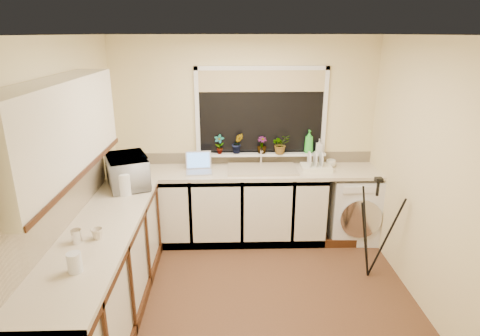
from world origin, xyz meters
The scene contains 34 objects.
floor centered at (0.00, 0.00, 0.00)m, with size 3.20×3.20×0.00m, color brown.
ceiling centered at (0.00, 0.00, 2.45)m, with size 3.20×3.20×0.00m, color white.
wall_back centered at (0.00, 1.50, 1.23)m, with size 3.20×3.20×0.00m, color beige.
wall_front centered at (0.00, -1.50, 1.23)m, with size 3.20×3.20×0.00m, color beige.
wall_left centered at (-1.60, 0.00, 1.23)m, with size 3.00×3.00×0.00m, color beige.
wall_right centered at (1.60, 0.00, 1.23)m, with size 3.00×3.00×0.00m, color beige.
base_cabinet_back centered at (-0.33, 1.20, 0.43)m, with size 2.55×0.60×0.86m, color silver.
base_cabinet_left centered at (-1.30, -0.30, 0.43)m, with size 0.54×2.40×0.86m, color silver.
worktop_back centered at (0.00, 1.20, 0.88)m, with size 3.20×0.60×0.04m, color beige.
worktop_left centered at (-1.30, -0.30, 0.88)m, with size 0.60×2.40×0.04m, color beige.
upper_cabinet centered at (-1.44, -0.45, 1.80)m, with size 0.28×1.90×0.70m, color silver.
splashback_left centered at (-1.59, -0.30, 1.12)m, with size 0.02×2.40×0.45m, color beige.
splashback_back centered at (0.00, 1.49, 0.97)m, with size 3.20×0.02×0.14m, color beige.
window_glass centered at (0.20, 1.49, 1.55)m, with size 1.50×0.02×1.00m, color black.
window_blind centered at (0.20, 1.46, 1.92)m, with size 1.50×0.02×0.25m, color tan.
windowsill centered at (0.20, 1.43, 1.04)m, with size 1.60×0.14×0.03m, color white.
sink centered at (0.20, 1.20, 0.91)m, with size 0.82×0.46×0.03m, color tan.
faucet centered at (0.20, 1.38, 1.02)m, with size 0.03×0.03×0.24m, color silver.
washing_machine centered at (1.35, 1.18, 0.41)m, with size 0.58×0.56×0.82m, color silver.
laptop centered at (-0.56, 1.19, 0.96)m, with size 0.33×0.31×0.22m.
kettle centered at (-1.27, 0.49, 1.01)m, with size 0.17×0.17×0.22m, color silver.
dish_rack centered at (0.85, 1.20, 0.93)m, with size 0.36×0.27×0.05m, color #EEEBCE.
tripod centered at (1.28, 0.32, 0.56)m, with size 0.54×0.54×1.11m, color black, non-canonical shape.
glass_jug centered at (-1.27, -0.92, 0.97)m, with size 0.10×0.10×0.14m, color white.
steel_jar centered at (-1.40, -0.51, 0.96)m, with size 0.08×0.08×0.11m, color silver.
microwave centered at (-1.28, 0.74, 1.06)m, with size 0.59×0.40×0.33m, color white.
plant_a centered at (-0.31, 1.40, 1.17)m, with size 0.13×0.09×0.24m, color #999999.
plant_b centered at (-0.09, 1.42, 1.18)m, with size 0.14×0.11×0.25m, color #999999.
plant_c centered at (0.21, 1.41, 1.16)m, with size 0.12×0.12×0.21m, color #999999.
plant_d centered at (0.44, 1.39, 1.17)m, with size 0.22×0.19×0.24m, color #999999.
soap_bottle_green centered at (0.79, 1.43, 1.19)m, with size 0.11×0.11×0.29m, color green.
soap_bottle_clear centered at (0.92, 1.41, 1.14)m, with size 0.08×0.08×0.18m, color #999999.
cup_back centered at (1.05, 1.30, 0.95)m, with size 0.12×0.12×0.09m, color silver.
cup_left centered at (-1.26, -0.45, 0.94)m, with size 0.10×0.10×0.09m, color beige.
Camera 1 is at (-0.20, -3.35, 2.47)m, focal length 30.09 mm.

